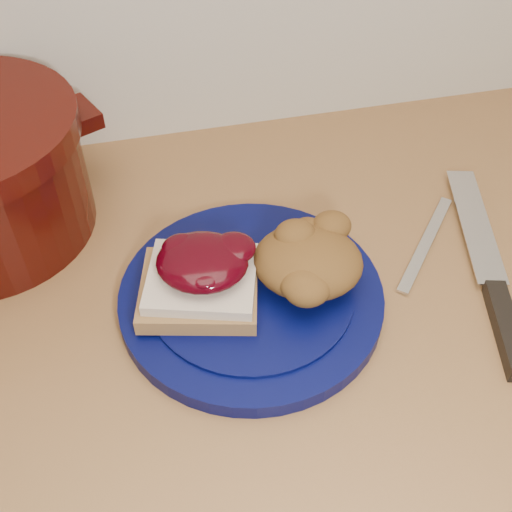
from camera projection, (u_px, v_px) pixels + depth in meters
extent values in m
cube|color=beige|center=(254.00, 472.00, 1.05)|extent=(4.00, 0.60, 0.86)
cylinder|color=#04083B|center=(251.00, 297.00, 0.69)|extent=(0.36, 0.36, 0.02)
cube|color=olive|center=(199.00, 290.00, 0.66)|extent=(0.14, 0.13, 0.02)
cube|color=beige|center=(202.00, 278.00, 0.65)|extent=(0.13, 0.12, 0.01)
ellipsoid|color=black|center=(202.00, 262.00, 0.64)|extent=(0.12, 0.11, 0.03)
ellipsoid|color=brown|center=(308.00, 262.00, 0.66)|extent=(0.14, 0.13, 0.06)
cube|color=black|center=(506.00, 329.00, 0.66)|extent=(0.05, 0.12, 0.02)
cube|color=silver|center=(475.00, 223.00, 0.76)|extent=(0.08, 0.20, 0.00)
cube|color=silver|center=(426.00, 243.00, 0.75)|extent=(0.12, 0.14, 0.00)
cube|color=#320905|center=(80.00, 114.00, 0.76)|extent=(0.05, 0.07, 0.02)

